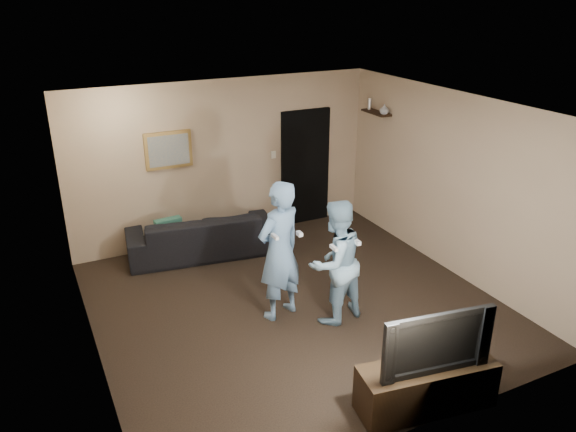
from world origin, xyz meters
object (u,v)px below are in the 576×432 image
television (432,337)px  wii_player_right (335,262)px  tv_console (426,386)px  wii_player_left (279,251)px  sofa (201,234)px

television → wii_player_right: (0.01, 1.80, -0.03)m
television → tv_console: bearing=0.0°
wii_player_right → wii_player_left: bearing=145.8°
wii_player_left → wii_player_right: 0.69m
television → wii_player_right: wii_player_right is taller
television → wii_player_right: size_ratio=0.71×
television → wii_player_right: bearing=98.8°
tv_console → wii_player_left: bearing=113.4°
sofa → wii_player_left: size_ratio=1.26×
sofa → wii_player_right: size_ratio=1.42×
tv_console → television: (0.00, 0.00, 0.57)m
tv_console → wii_player_right: (0.01, 1.80, 0.54)m
wii_player_left → sofa: bearing=98.8°
tv_console → wii_player_left: (-0.56, 2.18, 0.65)m
sofa → wii_player_left: 2.23m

